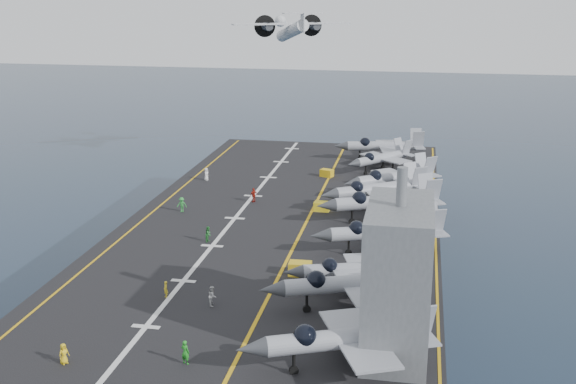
% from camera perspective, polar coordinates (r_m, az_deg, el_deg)
% --- Properties ---
extents(ground, '(500.00, 500.00, 0.00)m').
position_cam_1_polar(ground, '(92.55, -0.46, -8.44)').
color(ground, '#142135').
rests_on(ground, ground).
extents(hull, '(36.00, 90.00, 10.00)m').
position_cam_1_polar(hull, '(90.59, -0.46, -5.56)').
color(hull, '#56595E').
rests_on(hull, ground).
extents(flight_deck, '(38.00, 92.00, 0.40)m').
position_cam_1_polar(flight_deck, '(88.79, -0.47, -2.44)').
color(flight_deck, black).
rests_on(flight_deck, hull).
extents(foul_line, '(0.35, 90.00, 0.02)m').
position_cam_1_polar(foul_line, '(88.23, 1.44, -2.42)').
color(foul_line, gold).
rests_on(foul_line, flight_deck).
extents(landing_centerline, '(0.50, 90.00, 0.02)m').
position_cam_1_polar(landing_centerline, '(90.01, -4.23, -2.08)').
color(landing_centerline, silver).
rests_on(landing_centerline, flight_deck).
extents(deck_edge_port, '(0.25, 90.00, 0.02)m').
position_cam_1_polar(deck_edge_port, '(93.32, -10.78, -1.66)').
color(deck_edge_port, gold).
rests_on(deck_edge_port, flight_deck).
extents(deck_edge_stbd, '(0.25, 90.00, 0.02)m').
position_cam_1_polar(deck_edge_stbd, '(87.28, 11.55, -2.97)').
color(deck_edge_stbd, gold).
rests_on(deck_edge_stbd, flight_deck).
extents(island_superstructure, '(5.00, 10.00, 15.00)m').
position_cam_1_polar(island_superstructure, '(56.51, 8.72, -5.45)').
color(island_superstructure, '#56595E').
rests_on(island_superstructure, flight_deck).
extents(fighter_jet_0, '(17.75, 15.11, 5.22)m').
position_cam_1_polar(fighter_jet_0, '(55.45, 4.75, -11.30)').
color(fighter_jet_0, '#929BA0').
rests_on(fighter_jet_0, flight_deck).
extents(fighter_jet_1, '(17.34, 14.54, 5.13)m').
position_cam_1_polar(fighter_jet_1, '(64.97, 5.07, -7.08)').
color(fighter_jet_1, '#A3AAB3').
rests_on(fighter_jet_1, flight_deck).
extents(fighter_jet_2, '(14.78, 11.89, 4.47)m').
position_cam_1_polar(fighter_jet_2, '(68.87, 5.67, -6.01)').
color(fighter_jet_2, '#99A1A9').
rests_on(fighter_jet_2, flight_deck).
extents(fighter_jet_3, '(17.09, 14.18, 5.08)m').
position_cam_1_polar(fighter_jet_3, '(78.43, 7.73, -3.03)').
color(fighter_jet_3, gray).
rests_on(fighter_jet_3, flight_deck).
extents(fighter_jet_4, '(18.30, 15.60, 5.38)m').
position_cam_1_polar(fighter_jet_4, '(88.73, 7.75, -0.65)').
color(fighter_jet_4, gray).
rests_on(fighter_jet_4, flight_deck).
extents(fighter_jet_5, '(17.83, 16.38, 5.15)m').
position_cam_1_polar(fighter_jet_5, '(94.46, 7.21, 0.34)').
color(fighter_jet_5, gray).
rests_on(fighter_jet_5, flight_deck).
extents(fighter_jet_6, '(17.21, 16.29, 4.98)m').
position_cam_1_polar(fighter_jet_6, '(100.79, 8.43, 1.25)').
color(fighter_jet_6, gray).
rests_on(fighter_jet_6, flight_deck).
extents(fighter_jet_7, '(14.82, 15.26, 4.44)m').
position_cam_1_polar(fighter_jet_7, '(112.93, 7.46, 2.76)').
color(fighter_jet_7, '#969EA8').
rests_on(fighter_jet_7, flight_deck).
extents(fighter_jet_8, '(16.26, 12.40, 5.09)m').
position_cam_1_polar(fighter_jet_8, '(119.93, 7.64, 3.70)').
color(fighter_jet_8, '#99A1AB').
rests_on(fighter_jet_8, flight_deck).
extents(tow_cart_a, '(2.28, 1.52, 1.35)m').
position_cam_1_polar(tow_cart_a, '(72.56, 0.96, -6.07)').
color(tow_cart_a, gold).
rests_on(tow_cart_a, flight_deck).
extents(tow_cart_b, '(2.04, 1.38, 1.19)m').
position_cam_1_polar(tow_cart_b, '(92.68, 2.69, -1.14)').
color(tow_cart_b, yellow).
rests_on(tow_cart_b, flight_deck).
extents(tow_cart_c, '(2.18, 1.80, 1.12)m').
position_cam_1_polar(tow_cart_c, '(109.12, 3.08, 1.51)').
color(tow_cart_c, yellow).
rests_on(tow_cart_c, flight_deck).
extents(crew_0, '(1.10, 1.21, 1.68)m').
position_cam_1_polar(crew_0, '(59.18, -17.30, -12.10)').
color(crew_0, yellow).
rests_on(crew_0, flight_deck).
extents(crew_1, '(1.10, 1.14, 1.59)m').
position_cam_1_polar(crew_1, '(68.52, -9.64, -7.59)').
color(crew_1, gold).
rests_on(crew_1, flight_deck).
extents(crew_2, '(0.85, 1.16, 1.80)m').
position_cam_1_polar(crew_2, '(82.04, -6.30, -3.32)').
color(crew_2, '#298333').
rests_on(crew_2, flight_deck).
extents(crew_3, '(1.25, 0.92, 1.92)m').
position_cam_1_polar(crew_3, '(93.05, -8.39, -0.99)').
color(crew_3, green).
rests_on(crew_3, flight_deck).
extents(crew_4, '(1.35, 1.38, 1.93)m').
position_cam_1_polar(crew_4, '(96.30, -2.72, -0.24)').
color(crew_4, '#AA2012').
rests_on(crew_4, flight_deck).
extents(crew_5, '(0.89, 1.21, 1.87)m').
position_cam_1_polar(crew_5, '(107.53, -6.47, 1.41)').
color(crew_5, white).
rests_on(crew_5, flight_deck).
extents(crew_6, '(1.38, 1.14, 1.97)m').
position_cam_1_polar(crew_6, '(57.07, -8.12, -12.42)').
color(crew_6, '#209323').
rests_on(crew_6, flight_deck).
extents(crew_7, '(0.94, 1.24, 1.86)m').
position_cam_1_polar(crew_7, '(66.28, -5.99, -8.16)').
color(crew_7, silver).
rests_on(crew_7, flight_deck).
extents(transport_plane, '(29.13, 25.67, 5.74)m').
position_cam_1_polar(transport_plane, '(148.82, 0.32, 12.61)').
color(transport_plane, silver).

